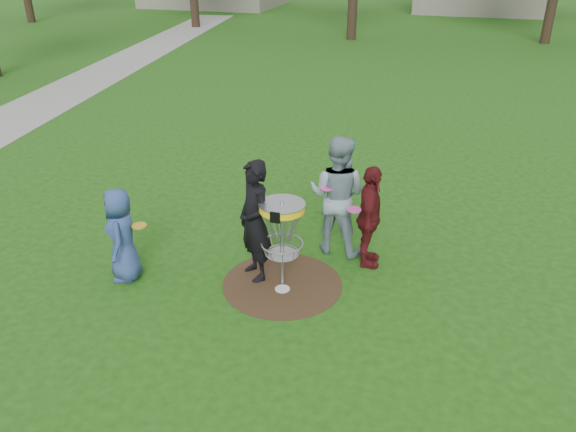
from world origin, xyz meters
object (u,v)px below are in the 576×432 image
(player_maroon, at_px, (369,217))
(player_black, at_px, (255,221))
(disc_golf_basket, at_px, (282,224))
(player_grey, at_px, (337,195))
(player_blue, at_px, (122,235))

(player_maroon, bearing_deg, player_black, 111.18)
(player_maroon, xyz_separation_m, disc_golf_basket, (-1.11, -0.94, 0.19))
(player_grey, xyz_separation_m, disc_golf_basket, (-0.54, -1.25, 0.03))
(player_grey, bearing_deg, player_blue, 39.26)
(player_maroon, distance_m, disc_golf_basket, 1.47)
(player_black, bearing_deg, disc_golf_basket, 31.86)
(player_maroon, relative_size, disc_golf_basket, 1.20)
(player_black, relative_size, player_grey, 0.95)
(disc_golf_basket, bearing_deg, player_blue, -168.61)
(player_grey, distance_m, disc_golf_basket, 1.36)
(player_blue, distance_m, player_maroon, 3.72)
(player_blue, distance_m, disc_golf_basket, 2.39)
(disc_golf_basket, bearing_deg, player_maroon, 40.24)
(player_blue, bearing_deg, player_black, 86.12)
(player_maroon, bearing_deg, disc_golf_basket, 123.61)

